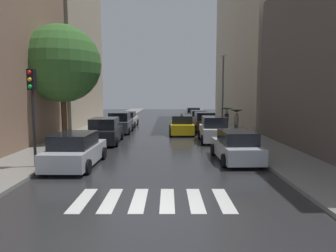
# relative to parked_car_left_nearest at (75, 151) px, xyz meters

# --- Properties ---
(ground_plane) EXTENTS (28.00, 72.00, 0.04)m
(ground_plane) POSITION_rel_parked_car_left_nearest_xyz_m (3.85, 18.43, -0.77)
(ground_plane) COLOR #29292B
(sidewalk_left) EXTENTS (3.00, 72.00, 0.15)m
(sidewalk_left) POSITION_rel_parked_car_left_nearest_xyz_m (-2.65, 18.43, -0.67)
(sidewalk_left) COLOR gray
(sidewalk_left) RESTS_ON ground
(sidewalk_right) EXTENTS (3.00, 72.00, 0.15)m
(sidewalk_right) POSITION_rel_parked_car_left_nearest_xyz_m (10.35, 18.43, -0.67)
(sidewalk_right) COLOR gray
(sidewalk_right) RESTS_ON ground
(crosswalk_stripes) EXTENTS (4.95, 2.20, 0.01)m
(crosswalk_stripes) POSITION_rel_parked_car_left_nearest_xyz_m (3.85, -4.46, -0.74)
(crosswalk_stripes) COLOR silver
(crosswalk_stripes) RESTS_ON ground
(building_left_mid) EXTENTS (6.00, 12.62, 17.62)m
(building_left_mid) POSITION_rel_parked_car_left_nearest_xyz_m (-7.15, 18.38, 8.06)
(building_left_mid) COLOR #B2A38C
(building_left_mid) RESTS_ON ground
(building_right_mid) EXTENTS (6.00, 21.60, 25.54)m
(building_right_mid) POSITION_rel_parked_car_left_nearest_xyz_m (14.85, 22.29, 12.02)
(building_right_mid) COLOR #B2A38C
(building_right_mid) RESTS_ON ground
(parked_car_left_nearest) EXTENTS (2.14, 4.38, 1.59)m
(parked_car_left_nearest) POSITION_rel_parked_car_left_nearest_xyz_m (0.00, 0.00, 0.00)
(parked_car_left_nearest) COLOR #B2B7BF
(parked_car_left_nearest) RESTS_ON ground
(parked_car_left_second) EXTENTS (2.29, 4.63, 1.77)m
(parked_car_left_second) POSITION_rel_parked_car_left_nearest_xyz_m (-0.04, 6.60, 0.07)
(parked_car_left_second) COLOR black
(parked_car_left_second) RESTS_ON ground
(parked_car_left_third) EXTENTS (2.09, 4.11, 1.82)m
(parked_car_left_third) POSITION_rel_parked_car_left_nearest_xyz_m (0.10, 12.12, 0.09)
(parked_car_left_third) COLOR #474C51
(parked_car_left_third) RESTS_ON ground
(parked_car_left_fourth) EXTENTS (2.08, 4.56, 1.57)m
(parked_car_left_fourth) POSITION_rel_parked_car_left_nearest_xyz_m (-0.02, 17.46, -0.01)
(parked_car_left_fourth) COLOR silver
(parked_car_left_fourth) RESTS_ON ground
(parked_car_right_nearest) EXTENTS (2.10, 4.20, 1.55)m
(parked_car_right_nearest) POSITION_rel_parked_car_left_nearest_xyz_m (7.77, 1.10, -0.02)
(parked_car_right_nearest) COLOR #B2B7BF
(parked_car_right_nearest) RESTS_ON ground
(parked_car_right_second) EXTENTS (2.15, 4.15, 1.81)m
(parked_car_right_second) POSITION_rel_parked_car_left_nearest_xyz_m (7.61, 7.27, 0.09)
(parked_car_right_second) COLOR silver
(parked_car_right_second) RESTS_ON ground
(parked_car_right_third) EXTENTS (2.14, 4.18, 1.72)m
(parked_car_right_third) POSITION_rel_parked_car_left_nearest_xyz_m (7.73, 13.98, 0.05)
(parked_car_right_third) COLOR brown
(parked_car_right_third) RESTS_ON ground
(parked_car_right_fourth) EXTENTS (2.04, 4.68, 1.54)m
(parked_car_right_fourth) POSITION_rel_parked_car_left_nearest_xyz_m (7.83, 20.39, -0.02)
(parked_car_right_fourth) COLOR silver
(parked_car_right_fourth) RESTS_ON ground
(parked_car_right_fifth) EXTENTS (2.08, 4.23, 1.58)m
(parked_car_right_fifth) POSITION_rel_parked_car_left_nearest_xyz_m (7.75, 26.34, -0.00)
(parked_car_right_fifth) COLOR #B2B7BF
(parked_car_right_fifth) RESTS_ON ground
(taxi_midroad) EXTENTS (2.07, 4.37, 1.81)m
(taxi_midroad) POSITION_rel_parked_car_left_nearest_xyz_m (5.47, 11.22, 0.02)
(taxi_midroad) COLOR yellow
(taxi_midroad) RESTS_ON ground
(pedestrian_foreground) EXTENTS (1.06, 1.06, 2.03)m
(pedestrian_foreground) POSITION_rel_parked_car_left_nearest_xyz_m (9.70, 9.44, 0.90)
(pedestrian_foreground) COLOR brown
(pedestrian_foreground) RESTS_ON sidewalk_right
(pedestrian_near_tree) EXTENTS (1.20, 1.20, 2.05)m
(pedestrian_near_tree) POSITION_rel_parked_car_left_nearest_xyz_m (9.50, 12.26, 0.98)
(pedestrian_near_tree) COLOR brown
(pedestrian_near_tree) RESTS_ON sidewalk_right
(street_tree_left) EXTENTS (5.27, 5.27, 7.95)m
(street_tree_left) POSITION_rel_parked_car_left_nearest_xyz_m (-2.93, 6.88, 4.70)
(street_tree_left) COLOR #513823
(street_tree_left) RESTS_ON sidewalk_left
(traffic_light_left_corner) EXTENTS (0.30, 0.42, 4.30)m
(traffic_light_left_corner) POSITION_rel_parked_car_left_nearest_xyz_m (-1.60, -0.67, 2.54)
(traffic_light_left_corner) COLOR black
(traffic_light_left_corner) RESTS_ON sidewalk_left
(lamp_post_right) EXTENTS (0.60, 0.28, 6.90)m
(lamp_post_right) POSITION_rel_parked_car_left_nearest_xyz_m (9.40, 13.79, 3.38)
(lamp_post_right) COLOR #595B60
(lamp_post_right) RESTS_ON sidewalk_right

